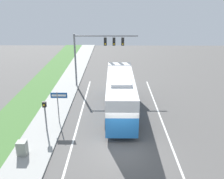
{
  "coord_description": "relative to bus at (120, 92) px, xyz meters",
  "views": [
    {
      "loc": [
        -0.58,
        -15.0,
        10.1
      ],
      "look_at": [
        -0.75,
        7.11,
        1.87
      ],
      "focal_mm": 40.0,
      "sensor_mm": 36.0,
      "label": 1
    }
  ],
  "objects": [
    {
      "name": "lane_divider_far",
      "position": [
        3.58,
        -6.1,
        -2.01
      ],
      "size": [
        0.14,
        30.0,
        0.01
      ],
      "color": "silver",
      "rests_on": "ground_plane"
    },
    {
      "name": "sidewalk",
      "position": [
        -6.22,
        -6.1,
        -1.95
      ],
      "size": [
        2.8,
        80.0,
        0.12
      ],
      "color": "#9E9E99",
      "rests_on": "ground_plane"
    },
    {
      "name": "pedestrian_signal",
      "position": [
        -5.91,
        -3.69,
        -0.2
      ],
      "size": [
        0.28,
        0.34,
        2.61
      ],
      "color": "slate",
      "rests_on": "ground_plane"
    },
    {
      "name": "utility_cabinet",
      "position": [
        -6.71,
        -6.93,
        -1.38
      ],
      "size": [
        0.63,
        0.57,
        1.01
      ],
      "color": "gray",
      "rests_on": "sidewalk"
    },
    {
      "name": "ground_plane",
      "position": [
        -0.02,
        -6.1,
        -2.01
      ],
      "size": [
        80.0,
        80.0,
        0.0
      ],
      "primitive_type": "plane",
      "color": "#565451"
    },
    {
      "name": "lane_divider_near",
      "position": [
        -3.62,
        -6.1,
        -2.01
      ],
      "size": [
        0.14,
        30.0,
        0.01
      ],
      "color": "silver",
      "rests_on": "ground_plane"
    },
    {
      "name": "street_sign",
      "position": [
        -5.14,
        -2.26,
        0.03
      ],
      "size": [
        1.37,
        0.08,
        2.85
      ],
      "color": "slate",
      "rests_on": "ground_plane"
    },
    {
      "name": "signal_gantry",
      "position": [
        -2.5,
        7.13,
        2.62
      ],
      "size": [
        7.26,
        0.41,
        6.24
      ],
      "color": "slate",
      "rests_on": "ground_plane"
    },
    {
      "name": "bus",
      "position": [
        0.0,
        0.0,
        0.0
      ],
      "size": [
        2.58,
        10.72,
        3.63
      ],
      "color": "#236BB7",
      "rests_on": "ground_plane"
    }
  ]
}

